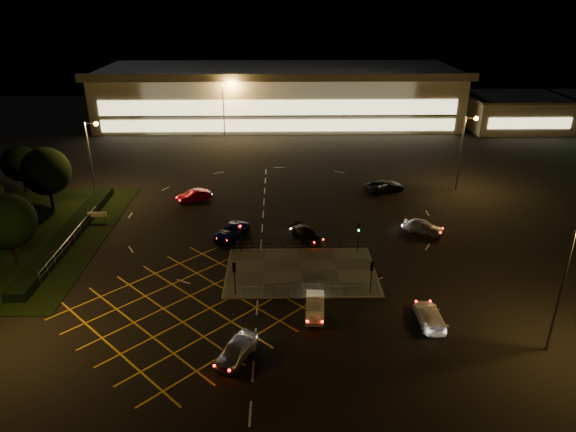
{
  "coord_description": "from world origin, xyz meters",
  "views": [
    {
      "loc": [
        -0.05,
        -44.95,
        24.75
      ],
      "look_at": [
        0.92,
        6.86,
        2.0
      ],
      "focal_mm": 32.0,
      "sensor_mm": 36.0,
      "label": 1
    }
  ],
  "objects_px": {
    "signal_ne": "(358,231)",
    "signal_sw": "(234,272)",
    "car_left_blue": "(231,232)",
    "car_approach_white": "(430,316)",
    "car_east_grey": "(385,186)",
    "signal_nw": "(240,232)",
    "car_far_dkgrey": "(307,234)",
    "car_queue_white": "(315,307)",
    "car_right_silver": "(423,226)",
    "signal_se": "(372,271)",
    "car_near_silver": "(236,350)",
    "car_circ_red": "(194,196)"
  },
  "relations": [
    {
      "from": "signal_ne",
      "to": "signal_sw",
      "type": "bearing_deg",
      "value": -146.35
    },
    {
      "from": "car_queue_white",
      "to": "car_east_grey",
      "type": "bearing_deg",
      "value": 72.66
    },
    {
      "from": "signal_sw",
      "to": "car_right_silver",
      "type": "distance_m",
      "value": 23.6
    },
    {
      "from": "car_queue_white",
      "to": "car_left_blue",
      "type": "bearing_deg",
      "value": 123.58
    },
    {
      "from": "car_left_blue",
      "to": "car_east_grey",
      "type": "height_order",
      "value": "car_east_grey"
    },
    {
      "from": "car_queue_white",
      "to": "car_near_silver",
      "type": "bearing_deg",
      "value": -133.59
    },
    {
      "from": "car_left_blue",
      "to": "car_approach_white",
      "type": "relative_size",
      "value": 1.09
    },
    {
      "from": "signal_nw",
      "to": "signal_ne",
      "type": "distance_m",
      "value": 12.0
    },
    {
      "from": "car_east_grey",
      "to": "car_left_blue",
      "type": "bearing_deg",
      "value": 104.47
    },
    {
      "from": "signal_nw",
      "to": "car_right_silver",
      "type": "relative_size",
      "value": 0.72
    },
    {
      "from": "car_far_dkgrey",
      "to": "car_circ_red",
      "type": "bearing_deg",
      "value": 106.66
    },
    {
      "from": "signal_nw",
      "to": "car_far_dkgrey",
      "type": "height_order",
      "value": "signal_nw"
    },
    {
      "from": "car_queue_white",
      "to": "car_east_grey",
      "type": "height_order",
      "value": "car_east_grey"
    },
    {
      "from": "car_right_silver",
      "to": "car_east_grey",
      "type": "distance_m",
      "value": 12.85
    },
    {
      "from": "signal_ne",
      "to": "signal_nw",
      "type": "bearing_deg",
      "value": 180.0
    },
    {
      "from": "car_east_grey",
      "to": "car_approach_white",
      "type": "height_order",
      "value": "car_east_grey"
    },
    {
      "from": "car_right_silver",
      "to": "car_approach_white",
      "type": "bearing_deg",
      "value": -164.71
    },
    {
      "from": "car_queue_white",
      "to": "car_east_grey",
      "type": "distance_m",
      "value": 30.45
    },
    {
      "from": "car_queue_white",
      "to": "car_approach_white",
      "type": "height_order",
      "value": "car_queue_white"
    },
    {
      "from": "car_east_grey",
      "to": "car_far_dkgrey",
      "type": "bearing_deg",
      "value": 121.3
    },
    {
      "from": "car_queue_white",
      "to": "car_far_dkgrey",
      "type": "relative_size",
      "value": 0.99
    },
    {
      "from": "car_right_silver",
      "to": "car_approach_white",
      "type": "relative_size",
      "value": 0.94
    },
    {
      "from": "signal_se",
      "to": "signal_ne",
      "type": "distance_m",
      "value": 7.99
    },
    {
      "from": "car_left_blue",
      "to": "car_far_dkgrey",
      "type": "distance_m",
      "value": 8.27
    },
    {
      "from": "signal_nw",
      "to": "car_right_silver",
      "type": "height_order",
      "value": "signal_nw"
    },
    {
      "from": "car_left_blue",
      "to": "car_circ_red",
      "type": "distance_m",
      "value": 12.23
    },
    {
      "from": "car_circ_red",
      "to": "car_approach_white",
      "type": "xyz_separation_m",
      "value": [
        23.05,
        -26.91,
        -0.04
      ]
    },
    {
      "from": "signal_ne",
      "to": "car_queue_white",
      "type": "bearing_deg",
      "value": -115.03
    },
    {
      "from": "car_near_silver",
      "to": "car_right_silver",
      "type": "relative_size",
      "value": 1.0
    },
    {
      "from": "car_near_silver",
      "to": "car_right_silver",
      "type": "bearing_deg",
      "value": 72.21
    },
    {
      "from": "signal_sw",
      "to": "car_circ_red",
      "type": "distance_m",
      "value": 23.59
    },
    {
      "from": "signal_ne",
      "to": "car_queue_white",
      "type": "height_order",
      "value": "signal_ne"
    },
    {
      "from": "signal_ne",
      "to": "car_circ_red",
      "type": "bearing_deg",
      "value": 142.63
    },
    {
      "from": "signal_sw",
      "to": "car_east_grey",
      "type": "distance_m",
      "value": 31.15
    },
    {
      "from": "car_queue_white",
      "to": "signal_ne",
      "type": "bearing_deg",
      "value": 69.33
    },
    {
      "from": "signal_ne",
      "to": "car_circ_red",
      "type": "relative_size",
      "value": 0.72
    },
    {
      "from": "signal_se",
      "to": "car_far_dkgrey",
      "type": "relative_size",
      "value": 0.72
    },
    {
      "from": "car_east_grey",
      "to": "signal_ne",
      "type": "bearing_deg",
      "value": 139.89
    },
    {
      "from": "signal_sw",
      "to": "car_far_dkgrey",
      "type": "relative_size",
      "value": 0.72
    },
    {
      "from": "car_east_grey",
      "to": "car_approach_white",
      "type": "bearing_deg",
      "value": 155.46
    },
    {
      "from": "signal_se",
      "to": "car_approach_white",
      "type": "xyz_separation_m",
      "value": [
        4.08,
        -4.44,
        -1.69
      ]
    },
    {
      "from": "car_near_silver",
      "to": "car_queue_white",
      "type": "relative_size",
      "value": 1.02
    },
    {
      "from": "signal_nw",
      "to": "signal_ne",
      "type": "xyz_separation_m",
      "value": [
        12.0,
        0.0,
        0.0
      ]
    },
    {
      "from": "signal_se",
      "to": "car_far_dkgrey",
      "type": "xyz_separation_m",
      "value": [
        -5.08,
        10.99,
        -1.73
      ]
    },
    {
      "from": "signal_ne",
      "to": "car_far_dkgrey",
      "type": "height_order",
      "value": "signal_ne"
    },
    {
      "from": "signal_sw",
      "to": "signal_nw",
      "type": "xyz_separation_m",
      "value": [
        0.0,
        7.99,
        0.0
      ]
    },
    {
      "from": "signal_sw",
      "to": "car_left_blue",
      "type": "xyz_separation_m",
      "value": [
        -1.32,
        11.63,
        -1.65
      ]
    },
    {
      "from": "signal_se",
      "to": "signal_nw",
      "type": "relative_size",
      "value": 1.0
    },
    {
      "from": "car_east_grey",
      "to": "car_approach_white",
      "type": "relative_size",
      "value": 1.18
    },
    {
      "from": "car_right_silver",
      "to": "car_east_grey",
      "type": "height_order",
      "value": "car_east_grey"
    }
  ]
}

